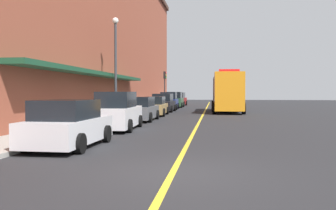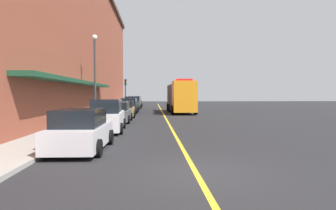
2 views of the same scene
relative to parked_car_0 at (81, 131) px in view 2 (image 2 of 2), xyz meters
name	(u,v)px [view 2 (image 2 of 2)]	position (x,y,z in m)	size (l,w,h in m)	color
ground_plane	(163,114)	(4.01, 21.52, -0.77)	(112.00, 112.00, 0.00)	#232326
sidewalk_left	(107,113)	(-2.19, 21.52, -0.69)	(2.40, 70.00, 0.15)	#9E9B93
lane_center_stripe	(163,114)	(4.01, 21.52, -0.76)	(0.16, 70.00, 0.01)	gold
brick_building_left	(45,36)	(-8.45, 20.51, 7.53)	(11.28, 64.00, 16.58)	brown
parked_car_0	(81,131)	(0.00, 0.00, 0.00)	(2.11, 4.32, 1.63)	silver
parked_car_1	(107,116)	(0.14, 5.98, 0.12)	(2.10, 4.73, 1.90)	silver
parked_car_2	(117,113)	(0.07, 11.78, -0.02)	(2.12, 4.57, 1.58)	#595B60
parked_car_3	(124,109)	(0.09, 17.30, -0.04)	(2.24, 4.74, 1.53)	#A5844C
parked_car_4	(129,106)	(0.09, 22.93, 0.04)	(2.14, 4.37, 1.73)	black
parked_car_5	(131,104)	(0.02, 27.97, 0.10)	(2.12, 4.29, 1.87)	navy
parked_car_6	(134,103)	(0.07, 33.26, 0.11)	(2.15, 4.18, 1.89)	#2D5133
parked_car_7	(135,102)	(-0.02, 38.59, 0.08)	(2.24, 4.64, 1.82)	maroon
utility_truck	(181,97)	(6.10, 23.17, 1.05)	(2.93, 9.52, 3.80)	orange
parking_meter_0	(107,107)	(-1.34, 15.61, 0.29)	(0.14, 0.18, 1.33)	#4C4C51
parking_meter_1	(124,102)	(-1.34, 32.65, 0.29)	(0.14, 0.18, 1.33)	#4C4C51
parking_meter_2	(109,106)	(-1.34, 17.17, 0.29)	(0.14, 0.18, 1.33)	#4C4C51
parking_meter_3	(102,108)	(-1.34, 12.93, 0.29)	(0.14, 0.18, 1.33)	#4C4C51
street_lamp_left	(95,67)	(-1.94, 13.34, 3.63)	(0.44, 0.44, 6.94)	#33383D
traffic_light_near	(126,88)	(-1.28, 34.21, 2.39)	(0.38, 0.36, 4.30)	#232326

